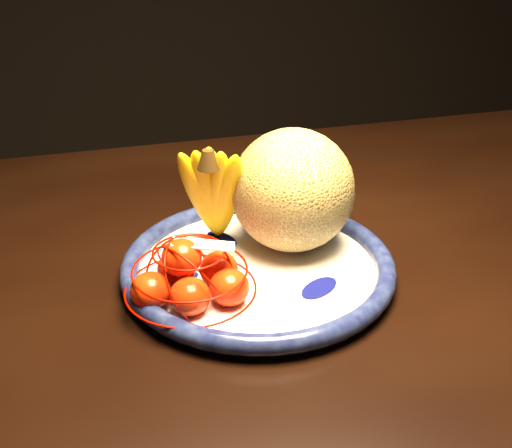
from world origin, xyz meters
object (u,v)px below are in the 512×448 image
object	(u,v)px
dining_table	(363,302)
fruit_bowl	(258,266)
mandarin_bag	(191,278)
cantaloupe	(293,190)
banana_bunch	(213,190)

from	to	relation	value
dining_table	fruit_bowl	xyz separation A→B (m)	(-0.16, -0.02, 0.10)
fruit_bowl	mandarin_bag	size ratio (longest dim) A/B	1.76
fruit_bowl	mandarin_bag	world-z (taller)	mandarin_bag
cantaloupe	banana_bunch	distance (m)	0.10
banana_bunch	mandarin_bag	bearing A→B (deg)	-94.19
dining_table	cantaloupe	bearing A→B (deg)	167.31
dining_table	cantaloupe	xyz separation A→B (m)	(-0.10, 0.02, 0.18)
fruit_bowl	cantaloupe	distance (m)	0.11
dining_table	banana_bunch	size ratio (longest dim) A/B	9.95
banana_bunch	mandarin_bag	world-z (taller)	banana_bunch
dining_table	fruit_bowl	world-z (taller)	fruit_bowl
cantaloupe	banana_bunch	world-z (taller)	banana_bunch
mandarin_bag	banana_bunch	bearing A→B (deg)	64.93
dining_table	fruit_bowl	distance (m)	0.19
dining_table	mandarin_bag	xyz separation A→B (m)	(-0.26, -0.06, 0.13)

